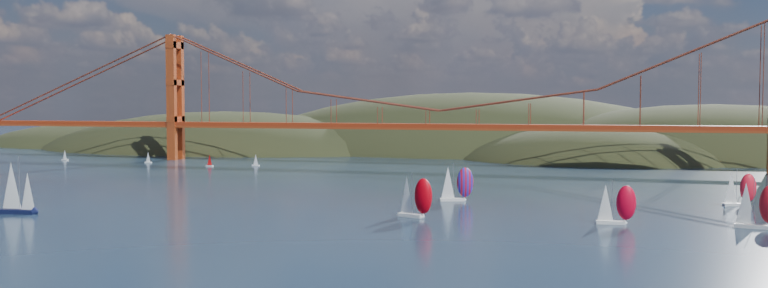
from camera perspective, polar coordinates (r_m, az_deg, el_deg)
ground at (r=130.09m, az=-13.93°, el=-7.81°), size 1200.00×1200.00×0.00m
headlands at (r=389.88m, az=14.00°, el=-2.50°), size 725.00×225.00×96.00m
bridge at (r=297.29m, az=3.97°, el=4.53°), size 552.00×12.00×55.00m
sloop_navy at (r=185.52m, az=-26.22°, el=-3.05°), size 8.51×5.19×12.82m
racer_0 at (r=161.05m, az=2.34°, el=-3.99°), size 8.74×5.74×9.77m
racer_1 at (r=159.08m, az=17.21°, el=-4.34°), size 7.97×3.68×9.00m
racer_2 at (r=163.76m, az=26.60°, el=-4.15°), size 8.89×4.45×10.00m
racer_3 at (r=198.44m, az=25.44°, el=-3.09°), size 7.90×4.56×8.85m
racer_rwb at (r=189.18m, az=5.52°, el=-2.98°), size 8.64×5.47×9.66m
distant_boat_0 at (r=356.17m, az=-23.15°, el=-0.77°), size 3.00×2.00×4.70m
distant_boat_1 at (r=328.02m, az=-17.53°, el=-0.96°), size 3.00×2.00×4.70m
distant_boat_2 at (r=302.51m, az=-13.15°, el=-1.23°), size 3.00×2.00×4.70m
distant_boat_3 at (r=301.22m, az=-9.75°, el=-1.21°), size 3.00×2.00×4.70m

